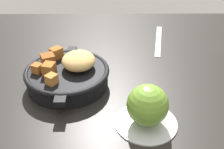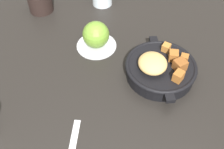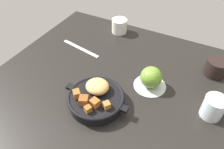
# 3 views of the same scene
# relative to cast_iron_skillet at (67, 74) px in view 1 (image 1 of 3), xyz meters

# --- Properties ---
(ground_plane) EXTENTS (0.93, 0.92, 0.02)m
(ground_plane) POSITION_rel_cast_iron_skillet_xyz_m (-0.01, 0.10, -0.04)
(ground_plane) COLOR black
(cast_iron_skillet) EXTENTS (0.24, 0.20, 0.08)m
(cast_iron_skillet) POSITION_rel_cast_iron_skillet_xyz_m (0.00, 0.00, 0.00)
(cast_iron_skillet) COLOR black
(cast_iron_skillet) RESTS_ON ground_plane
(saucer_plate) EXTENTS (0.13, 0.13, 0.01)m
(saucer_plate) POSITION_rel_cast_iron_skillet_xyz_m (0.14, 0.17, -0.03)
(saucer_plate) COLOR #B7BABF
(saucer_plate) RESTS_ON ground_plane
(red_apple) EXTENTS (0.08, 0.08, 0.08)m
(red_apple) POSITION_rel_cast_iron_skillet_xyz_m (0.14, 0.17, 0.02)
(red_apple) COLOR olive
(red_apple) RESTS_ON saucer_plate
(butter_knife) EXTENTS (0.21, 0.05, 0.00)m
(butter_knife) POSITION_rel_cast_iron_skillet_xyz_m (-0.24, 0.25, -0.03)
(butter_knife) COLOR silver
(butter_knife) RESTS_ON ground_plane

